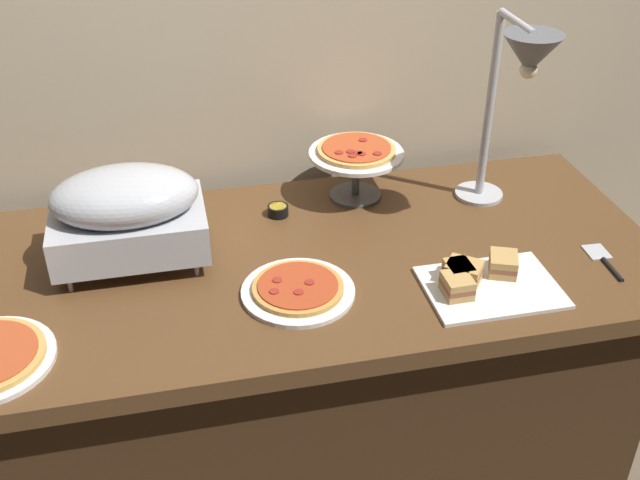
{
  "coord_description": "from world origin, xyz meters",
  "views": [
    {
      "loc": [
        -0.31,
        -1.64,
        1.88
      ],
      "look_at": [
        0.05,
        0.0,
        0.81
      ],
      "focal_mm": 43.33,
      "sensor_mm": 36.0,
      "label": 1
    }
  ],
  "objects_px": {
    "chafing_dish": "(127,212)",
    "pizza_plate_raised_stand": "(356,157)",
    "pizza_plate_center": "(298,290)",
    "sauce_cup_near": "(278,210)",
    "heat_lamp": "(521,73)",
    "sandwich_platter": "(480,279)",
    "serving_spatula": "(604,260)"
  },
  "relations": [
    {
      "from": "chafing_dish",
      "to": "serving_spatula",
      "type": "height_order",
      "value": "chafing_dish"
    },
    {
      "from": "heat_lamp",
      "to": "chafing_dish",
      "type": "bearing_deg",
      "value": 178.63
    },
    {
      "from": "heat_lamp",
      "to": "pizza_plate_center",
      "type": "xyz_separation_m",
      "value": [
        -0.62,
        -0.21,
        -0.42
      ]
    },
    {
      "from": "heat_lamp",
      "to": "pizza_plate_raised_stand",
      "type": "xyz_separation_m",
      "value": [
        -0.36,
        0.23,
        -0.31
      ]
    },
    {
      "from": "heat_lamp",
      "to": "pizza_plate_center",
      "type": "distance_m",
      "value": 0.78
    },
    {
      "from": "heat_lamp",
      "to": "serving_spatula",
      "type": "xyz_separation_m",
      "value": [
        0.18,
        -0.25,
        -0.43
      ]
    },
    {
      "from": "chafing_dish",
      "to": "sandwich_platter",
      "type": "bearing_deg",
      "value": -20.16
    },
    {
      "from": "chafing_dish",
      "to": "pizza_plate_raised_stand",
      "type": "relative_size",
      "value": 1.4
    },
    {
      "from": "pizza_plate_center",
      "to": "pizza_plate_raised_stand",
      "type": "bearing_deg",
      "value": 59.48
    },
    {
      "from": "sandwich_platter",
      "to": "heat_lamp",
      "type": "bearing_deg",
      "value": 57.97
    },
    {
      "from": "sandwich_platter",
      "to": "serving_spatula",
      "type": "relative_size",
      "value": 1.9
    },
    {
      "from": "chafing_dish",
      "to": "serving_spatula",
      "type": "relative_size",
      "value": 2.24
    },
    {
      "from": "pizza_plate_raised_stand",
      "to": "sauce_cup_near",
      "type": "height_order",
      "value": "pizza_plate_raised_stand"
    },
    {
      "from": "pizza_plate_raised_stand",
      "to": "pizza_plate_center",
      "type": "bearing_deg",
      "value": -120.52
    },
    {
      "from": "serving_spatula",
      "to": "pizza_plate_center",
      "type": "bearing_deg",
      "value": 177.64
    },
    {
      "from": "chafing_dish",
      "to": "heat_lamp",
      "type": "bearing_deg",
      "value": -1.37
    },
    {
      "from": "chafing_dish",
      "to": "pizza_plate_center",
      "type": "bearing_deg",
      "value": -31.47
    },
    {
      "from": "sandwich_platter",
      "to": "sauce_cup_near",
      "type": "bearing_deg",
      "value": 133.49
    },
    {
      "from": "chafing_dish",
      "to": "pizza_plate_center",
      "type": "distance_m",
      "value": 0.47
    },
    {
      "from": "heat_lamp",
      "to": "sauce_cup_near",
      "type": "bearing_deg",
      "value": 164.4
    },
    {
      "from": "pizza_plate_center",
      "to": "serving_spatula",
      "type": "relative_size",
      "value": 1.62
    },
    {
      "from": "sandwich_platter",
      "to": "serving_spatula",
      "type": "xyz_separation_m",
      "value": [
        0.36,
        0.03,
        -0.02
      ]
    },
    {
      "from": "pizza_plate_center",
      "to": "sauce_cup_near",
      "type": "xyz_separation_m",
      "value": [
        0.02,
        0.38,
        0.0
      ]
    },
    {
      "from": "heat_lamp",
      "to": "sandwich_platter",
      "type": "distance_m",
      "value": 0.53
    },
    {
      "from": "sauce_cup_near",
      "to": "serving_spatula",
      "type": "relative_size",
      "value": 0.34
    },
    {
      "from": "chafing_dish",
      "to": "pizza_plate_raised_stand",
      "type": "distance_m",
      "value": 0.68
    },
    {
      "from": "chafing_dish",
      "to": "pizza_plate_center",
      "type": "height_order",
      "value": "chafing_dish"
    },
    {
      "from": "heat_lamp",
      "to": "sauce_cup_near",
      "type": "relative_size",
      "value": 9.42
    },
    {
      "from": "chafing_dish",
      "to": "sauce_cup_near",
      "type": "height_order",
      "value": "chafing_dish"
    },
    {
      "from": "chafing_dish",
      "to": "sauce_cup_near",
      "type": "relative_size",
      "value": 6.5
    },
    {
      "from": "pizza_plate_center",
      "to": "pizza_plate_raised_stand",
      "type": "relative_size",
      "value": 1.01
    },
    {
      "from": "sandwich_platter",
      "to": "sauce_cup_near",
      "type": "height_order",
      "value": "sandwich_platter"
    }
  ]
}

